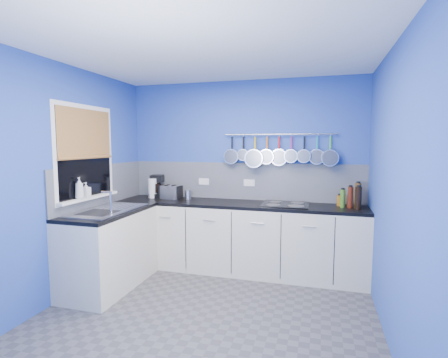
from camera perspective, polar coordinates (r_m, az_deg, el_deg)
The scene contains 44 objects.
floor at distance 3.60m, azimuth -2.69°, elevation -21.68°, with size 3.20×3.00×0.02m, color #47474C.
ceiling at distance 3.30m, azimuth -2.91°, elevation 20.91°, with size 3.20×3.00×0.02m, color white.
wall_back at distance 4.66m, azimuth 3.15°, elevation 0.90°, with size 3.20×0.02×2.50m, color #2B4AA8.
wall_front at distance 1.87m, azimuth -17.89°, elevation -6.85°, with size 3.20×0.02×2.50m, color #2B4AA8.
wall_left at distance 4.03m, azimuth -25.06°, elevation -0.43°, with size 0.02×3.00×2.50m, color #2B4AA8.
wall_right at distance 3.10m, azimuth 26.66°, elevation -2.21°, with size 0.02×3.00×2.50m, color #2B4AA8.
backsplash_back at distance 4.65m, azimuth 3.08°, elevation -0.35°, with size 3.20×0.02×0.50m, color gray.
backsplash_left at distance 4.49m, azimuth -19.79°, elevation -0.91°, with size 0.02×1.80×0.50m, color gray.
cabinet_run_back at distance 4.51m, azimuth 2.21°, elevation -9.87°, with size 3.20×0.60×0.86m, color beige.
worktop_back at distance 4.41m, azimuth 2.23°, elevation -4.23°, with size 3.20×0.60×0.04m, color black.
cabinet_run_left at distance 4.23m, azimuth -18.62°, elevation -11.24°, with size 0.60×1.20×0.86m, color beige.
worktop_left at distance 4.12m, azimuth -18.83°, elevation -5.25°, with size 0.60×1.20×0.04m, color black.
window_frame at distance 4.22m, azimuth -22.21°, elevation 4.04°, with size 0.01×1.00×1.10m, color white.
window_glass at distance 4.21m, azimuth -22.16°, elevation 4.04°, with size 0.01×0.90×1.00m, color black.
bamboo_blind at distance 4.21m, azimuth -22.19°, elevation 7.10°, with size 0.01×0.90×0.55m, color #AA7E3A.
window_sill at distance 4.25m, azimuth -21.67°, elevation -2.92°, with size 0.10×0.98×0.03m, color white.
sink_unit at distance 4.12m, azimuth -18.84°, elevation -4.92°, with size 0.50×0.95×0.01m, color silver.
mixer_tap at distance 3.86m, azimuth -18.46°, elevation -3.71°, with size 0.12×0.08×0.26m, color silver, non-canonical shape.
socket_left at distance 4.79m, azimuth -3.38°, elevation -0.41°, with size 0.15×0.01×0.09m, color white.
socket_right at distance 4.62m, azimuth 4.25°, elevation -0.65°, with size 0.15×0.01×0.09m, color white.
pot_rail at distance 4.50m, azimuth 9.28°, elevation 7.41°, with size 0.02×0.02×1.45m, color silver.
soap_bottle_a at distance 4.07m, azimuth -23.09°, elevation -1.42°, with size 0.09×0.09×0.24m, color white.
soap_bottle_b at distance 4.16m, azimuth -22.13°, elevation -1.70°, with size 0.08×0.08×0.17m, color white.
paper_towel at distance 4.88m, azimuth -11.88°, elevation -1.51°, with size 0.12×0.12×0.27m, color white.
coffee_maker at distance 4.91m, azimuth -11.22°, elevation -1.19°, with size 0.18×0.20×0.32m, color black, non-canonical shape.
toaster at distance 4.77m, azimuth -8.97°, elevation -2.18°, with size 0.28×0.16×0.18m, color silver.
canister at distance 4.68m, azimuth -6.05°, elevation -2.66°, with size 0.09×0.09×0.12m, color silver.
hob at distance 4.32m, azimuth 10.27°, elevation -4.19°, with size 0.57×0.50×0.01m, color black.
pan_0 at distance 4.61m, azimuth 1.33°, elevation 4.99°, with size 0.20×0.08×0.39m, color silver, non-canonical shape.
pan_1 at distance 4.57m, azimuth 3.27°, elevation 5.27°, with size 0.16×0.08×0.35m, color silver, non-canonical shape.
pan_2 at distance 4.54m, azimuth 5.23°, elevation 4.69°, with size 0.25×0.12×0.44m, color silver, non-canonical shape.
pan_3 at distance 4.51m, azimuth 7.22°, elevation 4.96°, with size 0.20×0.09×0.39m, color silver, non-canonical shape.
pan_4 at distance 4.49m, azimuth 9.23°, elevation 4.82°, with size 0.22×0.05×0.41m, color silver, non-canonical shape.
pan_5 at distance 4.48m, azimuth 11.26°, elevation 5.05°, with size 0.17×0.12×0.36m, color silver, non-canonical shape.
pan_6 at distance 4.47m, azimuth 13.29°, elevation 5.01°, with size 0.17×0.11×0.36m, color silver, non-canonical shape.
pan_7 at distance 4.46m, azimuth 15.33°, elevation 4.83°, with size 0.19×0.06×0.38m, color silver, non-canonical shape.
pan_8 at distance 4.46m, azimuth 17.38°, elevation 4.65°, with size 0.21×0.13×0.40m, color silver, non-canonical shape.
condiment_0 at distance 4.41m, azimuth 21.53°, elevation -2.49°, with size 0.07×0.07×0.29m, color brown.
condiment_1 at distance 4.42m, azimuth 20.31°, elevation -3.45°, with size 0.06×0.06×0.13m, color brown.
condiment_2 at distance 4.40m, azimuth 18.85°, elevation -3.44°, with size 0.07×0.07×0.13m, color #8C5914.
condiment_3 at distance 4.32m, azimuth 21.54°, elevation -3.35°, with size 0.07×0.07×0.18m, color olive.
condiment_4 at distance 4.30m, azimuth 20.42°, elevation -2.91°, with size 0.06×0.06×0.25m, color #4C190C.
condiment_5 at distance 4.30m, azimuth 19.26°, elevation -3.10°, with size 0.06×0.06×0.21m, color #3F721E.
condiment_6 at distance 4.21m, azimuth 21.60°, elevation -3.03°, with size 0.07×0.07×0.26m, color black.
Camera 1 is at (1.02, -3.02, 1.65)m, focal length 27.26 mm.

